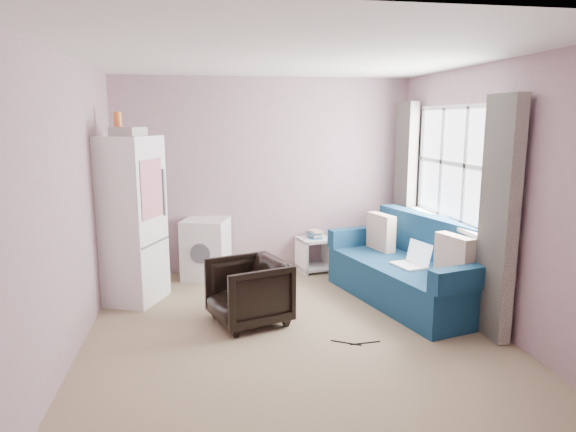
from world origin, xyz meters
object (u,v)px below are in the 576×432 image
Objects in this scene: armchair at (248,288)px; sofa at (413,271)px; washing_machine at (206,247)px; side_table at (314,252)px; fridge at (128,219)px.

armchair is 1.87m from sofa.
washing_machine is 2.55m from sofa.
armchair is 1.91m from side_table.
armchair is at bearing -11.91° from fridge.
side_table is at bearing 42.25° from fridge.
side_table is (1.41, 0.06, -0.13)m from washing_machine.
armchair is at bearing -59.88° from washing_machine.
sofa reaches higher than armchair.
fridge reaches higher than sofa.
fridge is 2.44m from side_table.
fridge is 2.73× the size of washing_machine.
armchair is 0.32× the size of sofa.
armchair is 1.27× the size of side_table.
sofa reaches higher than side_table.
side_table is (2.23, 0.76, -0.66)m from fridge.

